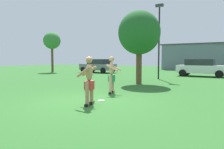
# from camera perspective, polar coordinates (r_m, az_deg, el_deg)

# --- Properties ---
(ground_plane) EXTENTS (80.00, 80.00, 0.00)m
(ground_plane) POSITION_cam_1_polar(r_m,az_deg,el_deg) (7.85, -6.78, -7.45)
(ground_plane) COLOR #2D6628
(player_with_cap) EXTENTS (0.67, 0.72, 1.72)m
(player_with_cap) POSITION_cam_1_polar(r_m,az_deg,el_deg) (9.58, -0.07, 0.40)
(player_with_cap) COLOR black
(player_with_cap) RESTS_ON ground_plane
(player_in_red) EXTENTS (0.63, 0.68, 1.68)m
(player_in_red) POSITION_cam_1_polar(r_m,az_deg,el_deg) (7.17, -6.29, -1.42)
(player_in_red) COLOR black
(player_in_red) RESTS_ON ground_plane
(frisbee) EXTENTS (0.24, 0.24, 0.03)m
(frisbee) POSITION_cam_1_polar(r_m,az_deg,el_deg) (7.97, -2.95, -7.15)
(frisbee) COLOR white
(frisbee) RESTS_ON ground_plane
(car_gray_near_post) EXTENTS (4.45, 2.36, 1.58)m
(car_gray_near_post) POSITION_cam_1_polar(r_m,az_deg,el_deg) (24.64, -3.86, 2.46)
(car_gray_near_post) COLOR slate
(car_gray_near_post) RESTS_ON ground_plane
(car_white_mid_lot) EXTENTS (4.38, 2.18, 1.58)m
(car_white_mid_lot) POSITION_cam_1_polar(r_m,az_deg,el_deg) (20.83, 23.25, 1.80)
(car_white_mid_lot) COLOR white
(car_white_mid_lot) RESTS_ON ground_plane
(lamp_post) EXTENTS (0.60, 0.24, 5.82)m
(lamp_post) POSITION_cam_1_polar(r_m,az_deg,el_deg) (16.93, 12.76, 10.83)
(lamp_post) COLOR black
(lamp_post) RESTS_ON ground_plane
(outbuilding_behind_lot) EXTENTS (13.39, 4.93, 3.81)m
(outbuilding_behind_lot) POSITION_cam_1_polar(r_m,az_deg,el_deg) (33.28, 25.30, 4.39)
(outbuilding_behind_lot) COLOR slate
(outbuilding_behind_lot) RESTS_ON ground_plane
(tree_right_field) EXTENTS (2.66, 2.66, 4.63)m
(tree_right_field) POSITION_cam_1_polar(r_m,az_deg,el_deg) (13.53, 7.45, 11.15)
(tree_right_field) COLOR brown
(tree_right_field) RESTS_ON ground_plane
(tree_behind_players) EXTENTS (2.04, 2.04, 4.81)m
(tree_behind_players) POSITION_cam_1_polar(r_m,az_deg,el_deg) (26.38, -16.11, 8.76)
(tree_behind_players) COLOR brown
(tree_behind_players) RESTS_ON ground_plane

